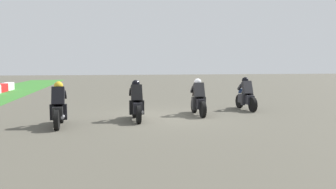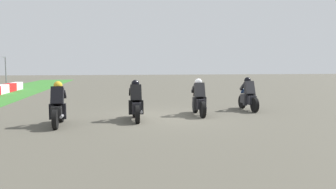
{
  "view_description": "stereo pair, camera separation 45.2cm",
  "coord_description": "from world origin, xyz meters",
  "px_view_note": "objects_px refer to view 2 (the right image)",
  "views": [
    {
      "loc": [
        -12.72,
        2.52,
        2.04
      ],
      "look_at": [
        -0.14,
        -0.09,
        0.9
      ],
      "focal_mm": 35.01,
      "sensor_mm": 36.0,
      "label": 1
    },
    {
      "loc": [
        -12.81,
        2.07,
        2.04
      ],
      "look_at": [
        -0.14,
        -0.09,
        0.9
      ],
      "focal_mm": 35.01,
      "sensor_mm": 36.0,
      "label": 2
    }
  ],
  "objects_px": {
    "rider_lane_a": "(248,97)",
    "rider_lane_c": "(136,104)",
    "rider_lane_d": "(58,107)",
    "rider_lane_b": "(199,100)"
  },
  "relations": [
    {
      "from": "rider_lane_a",
      "to": "rider_lane_d",
      "type": "relative_size",
      "value": 1.0
    },
    {
      "from": "rider_lane_b",
      "to": "rider_lane_c",
      "type": "height_order",
      "value": "same"
    },
    {
      "from": "rider_lane_a",
      "to": "rider_lane_c",
      "type": "relative_size",
      "value": 1.0
    },
    {
      "from": "rider_lane_a",
      "to": "rider_lane_c",
      "type": "bearing_deg",
      "value": 109.48
    },
    {
      "from": "rider_lane_a",
      "to": "rider_lane_c",
      "type": "xyz_separation_m",
      "value": [
        -1.88,
        5.26,
        0.0
      ]
    },
    {
      "from": "rider_lane_b",
      "to": "rider_lane_c",
      "type": "relative_size",
      "value": 1.0
    },
    {
      "from": "rider_lane_a",
      "to": "rider_lane_d",
      "type": "bearing_deg",
      "value": 107.61
    },
    {
      "from": "rider_lane_b",
      "to": "rider_lane_d",
      "type": "distance_m",
      "value": 5.53
    },
    {
      "from": "rider_lane_a",
      "to": "rider_lane_c",
      "type": "height_order",
      "value": "same"
    },
    {
      "from": "rider_lane_d",
      "to": "rider_lane_a",
      "type": "bearing_deg",
      "value": -73.16
    }
  ]
}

